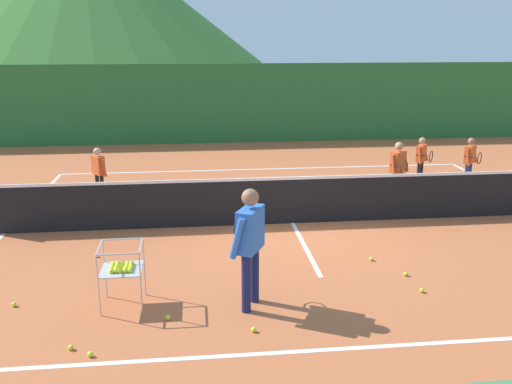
% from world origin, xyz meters
% --- Properties ---
extents(ground_plane, '(120.00, 120.00, 0.00)m').
position_xyz_m(ground_plane, '(0.00, 0.00, 0.00)').
color(ground_plane, '#BC6038').
extents(line_baseline_near, '(11.28, 0.08, 0.01)m').
position_xyz_m(line_baseline_near, '(0.00, -4.66, 0.00)').
color(line_baseline_near, white).
rests_on(line_baseline_near, ground).
extents(line_baseline_far, '(11.28, 0.08, 0.01)m').
position_xyz_m(line_baseline_far, '(0.00, 4.70, 0.00)').
color(line_baseline_far, white).
rests_on(line_baseline_far, ground).
extents(line_sideline_west, '(0.08, 9.36, 0.01)m').
position_xyz_m(line_sideline_west, '(-5.64, 0.00, 0.00)').
color(line_sideline_west, white).
rests_on(line_sideline_west, ground).
extents(line_service_center, '(0.08, 5.24, 0.01)m').
position_xyz_m(line_service_center, '(0.00, 0.00, 0.00)').
color(line_service_center, white).
rests_on(line_service_center, ground).
extents(tennis_net, '(11.71, 0.08, 1.05)m').
position_xyz_m(tennis_net, '(0.00, 0.00, 0.50)').
color(tennis_net, '#333338').
rests_on(tennis_net, ground).
extents(instructor, '(0.54, 0.85, 1.72)m').
position_xyz_m(instructor, '(-1.21, -3.43, 1.03)').
color(instructor, '#191E4C').
rests_on(instructor, ground).
extents(student_0, '(0.39, 0.48, 1.22)m').
position_xyz_m(student_0, '(-4.15, 2.13, 0.73)').
color(student_0, black).
rests_on(student_0, ground).
extents(student_1, '(0.53, 0.68, 1.37)m').
position_xyz_m(student_1, '(2.65, 1.31, 0.82)').
color(student_1, navy).
rests_on(student_1, ground).
extents(student_2, '(0.43, 0.67, 1.22)m').
position_xyz_m(student_2, '(3.75, 2.62, 0.73)').
color(student_2, black).
rests_on(student_2, ground).
extents(student_3, '(0.47, 0.67, 1.25)m').
position_xyz_m(student_3, '(4.85, 2.25, 0.75)').
color(student_3, navy).
rests_on(student_3, ground).
extents(ball_cart, '(0.58, 0.58, 0.90)m').
position_xyz_m(ball_cart, '(-2.98, -3.21, 0.58)').
color(ball_cart, '#B7B7BC').
rests_on(ball_cart, ground).
extents(tennis_ball_0, '(0.07, 0.07, 0.07)m').
position_xyz_m(tennis_ball_0, '(-3.49, -4.32, 0.03)').
color(tennis_ball_0, yellow).
rests_on(tennis_ball_0, ground).
extents(tennis_ball_1, '(0.07, 0.07, 0.07)m').
position_xyz_m(tennis_ball_1, '(1.00, -2.05, 0.03)').
color(tennis_ball_1, yellow).
rests_on(tennis_ball_1, ground).
extents(tennis_ball_2, '(0.07, 0.07, 0.07)m').
position_xyz_m(tennis_ball_2, '(-1.24, -4.15, 0.03)').
color(tennis_ball_2, yellow).
rests_on(tennis_ball_2, ground).
extents(tennis_ball_3, '(0.07, 0.07, 0.07)m').
position_xyz_m(tennis_ball_3, '(-3.67, -1.39, 0.03)').
color(tennis_ball_3, yellow).
rests_on(tennis_ball_3, ground).
extents(tennis_ball_5, '(0.07, 0.07, 0.07)m').
position_xyz_m(tennis_ball_5, '(-4.52, -3.09, 0.03)').
color(tennis_ball_5, yellow).
rests_on(tennis_ball_5, ground).
extents(tennis_ball_6, '(0.07, 0.07, 0.07)m').
position_xyz_m(tennis_ball_6, '(-3.23, -4.50, 0.03)').
color(tennis_ball_6, yellow).
rests_on(tennis_ball_6, ground).
extents(tennis_ball_8, '(0.07, 0.07, 0.07)m').
position_xyz_m(tennis_ball_8, '(-2.35, -3.70, 0.03)').
color(tennis_ball_8, yellow).
rests_on(tennis_ball_8, ground).
extents(tennis_ball_9, '(0.07, 0.07, 0.07)m').
position_xyz_m(tennis_ball_9, '(1.35, -2.71, 0.03)').
color(tennis_ball_9, yellow).
rests_on(tennis_ball_9, ground).
extents(tennis_ball_11, '(0.07, 0.07, 0.07)m').
position_xyz_m(tennis_ball_11, '(1.37, -3.29, 0.03)').
color(tennis_ball_11, yellow).
rests_on(tennis_ball_11, ground).
extents(windscreen_fence, '(24.81, 0.08, 2.75)m').
position_xyz_m(windscreen_fence, '(0.00, 8.86, 1.38)').
color(windscreen_fence, '#286B33').
rests_on(windscreen_fence, ground).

